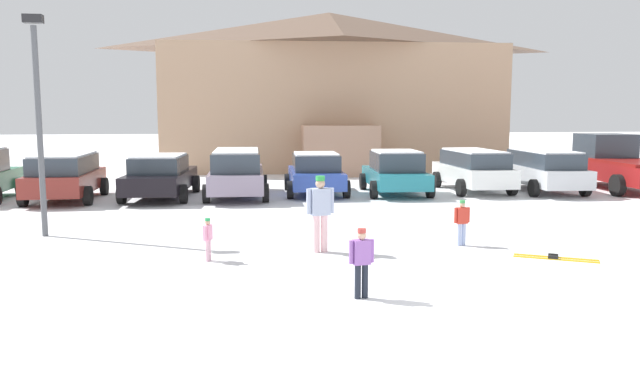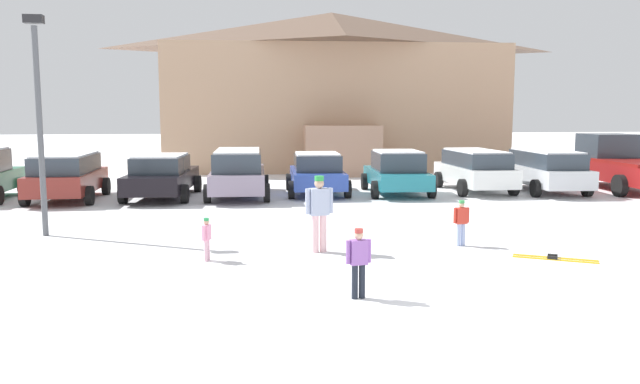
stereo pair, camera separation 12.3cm
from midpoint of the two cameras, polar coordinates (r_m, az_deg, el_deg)
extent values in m
plane|color=white|center=(9.21, 14.80, -12.16)|extent=(160.00, 160.00, 0.00)
cube|color=tan|center=(35.12, 1.15, 7.61)|extent=(17.72, 9.92, 6.40)
pyramid|color=brown|center=(35.39, 1.16, 14.46)|extent=(18.35, 10.55, 2.04)
cube|color=tan|center=(29.76, 2.18, 3.80)|extent=(3.68, 1.97, 2.40)
cylinder|color=black|center=(25.32, -25.41, 0.48)|extent=(0.23, 0.64, 0.64)
cube|color=maroon|center=(23.16, -21.94, 0.90)|extent=(1.89, 4.22, 0.66)
cube|color=#2D3842|center=(23.03, -22.07, 2.41)|extent=(1.66, 3.21, 0.58)
cube|color=white|center=(23.00, -22.11, 3.20)|extent=(1.55, 3.05, 0.06)
cylinder|color=black|center=(24.72, -23.42, 0.43)|extent=(0.22, 0.64, 0.64)
cylinder|color=black|center=(24.24, -18.83, 0.52)|extent=(0.22, 0.64, 0.64)
cylinder|color=black|center=(22.24, -25.25, -0.38)|extent=(0.22, 0.64, 0.64)
cylinder|color=black|center=(21.70, -20.18, -0.30)|extent=(0.22, 0.64, 0.64)
cube|color=black|center=(22.84, -14.05, 1.07)|extent=(2.27, 4.89, 0.61)
cube|color=#2D3842|center=(22.55, -14.22, 2.47)|extent=(1.86, 2.60, 0.55)
cube|color=white|center=(22.53, -14.24, 3.25)|extent=(1.74, 2.47, 0.06)
cylinder|color=black|center=(24.52, -15.69, 0.71)|extent=(0.27, 0.66, 0.64)
cylinder|color=black|center=(24.14, -10.98, 0.75)|extent=(0.27, 0.66, 0.64)
cylinder|color=black|center=(21.68, -17.43, -0.19)|extent=(0.27, 0.66, 0.64)
cylinder|color=black|center=(21.25, -12.11, -0.16)|extent=(0.27, 0.66, 0.64)
cube|color=gray|center=(22.53, -7.33, 1.22)|extent=(1.98, 4.85, 0.67)
cube|color=#2D3842|center=(22.38, -7.36, 2.87)|extent=(1.73, 3.69, 0.65)
cube|color=white|center=(22.35, -7.38, 3.77)|extent=(1.61, 3.51, 0.06)
cylinder|color=black|center=(24.10, -9.57, 0.77)|extent=(0.24, 0.65, 0.64)
cylinder|color=black|center=(24.04, -4.85, 0.83)|extent=(0.24, 0.65, 0.64)
cylinder|color=black|center=(21.15, -10.11, -0.15)|extent=(0.24, 0.65, 0.64)
cylinder|color=black|center=(21.09, -4.73, -0.08)|extent=(0.24, 0.65, 0.64)
cube|color=#27429C|center=(23.14, -0.14, 1.33)|extent=(2.02, 4.09, 0.58)
cube|color=#2D3842|center=(22.89, -0.10, 2.72)|extent=(1.72, 2.16, 0.59)
cube|color=white|center=(22.86, -0.10, 3.53)|extent=(1.60, 2.05, 0.06)
cylinder|color=black|center=(24.35, -2.72, 0.93)|extent=(0.25, 0.65, 0.64)
cylinder|color=black|center=(24.50, 1.95, 0.98)|extent=(0.25, 0.65, 0.64)
cylinder|color=black|center=(21.88, -2.47, 0.21)|extent=(0.25, 0.65, 0.64)
cylinder|color=black|center=(22.05, 2.71, 0.26)|extent=(0.25, 0.65, 0.64)
cube|color=teal|center=(23.42, 7.15, 1.32)|extent=(2.11, 4.36, 0.56)
cube|color=#2D3842|center=(23.16, 7.27, 2.79)|extent=(1.77, 2.30, 0.68)
cube|color=white|center=(23.13, 7.29, 3.71)|extent=(1.66, 2.19, 0.06)
cylinder|color=black|center=(24.58, 4.23, 0.98)|extent=(0.26, 0.65, 0.64)
cylinder|color=black|center=(24.95, 8.83, 1.01)|extent=(0.26, 0.65, 0.64)
cylinder|color=black|center=(21.99, 5.22, 0.22)|extent=(0.26, 0.65, 0.64)
cylinder|color=black|center=(22.40, 10.32, 0.26)|extent=(0.26, 0.65, 0.64)
cube|color=white|center=(24.62, 14.07, 1.57)|extent=(1.79, 4.46, 0.66)
cube|color=#2D3842|center=(24.49, 14.19, 2.96)|extent=(1.58, 3.39, 0.56)
cube|color=white|center=(24.47, 14.22, 3.68)|extent=(1.47, 3.22, 0.06)
cylinder|color=black|center=(25.62, 10.92, 1.13)|extent=(0.22, 0.64, 0.64)
cylinder|color=black|center=(26.29, 14.92, 1.17)|extent=(0.22, 0.64, 0.64)
cylinder|color=black|center=(23.03, 13.05, 0.38)|extent=(0.22, 0.64, 0.64)
cylinder|color=black|center=(23.77, 17.43, 0.45)|extent=(0.22, 0.64, 0.64)
cube|color=silver|center=(25.30, 19.97, 1.49)|extent=(2.04, 4.83, 0.66)
cube|color=#2D3842|center=(25.17, 20.12, 2.85)|extent=(1.76, 3.69, 0.56)
cube|color=white|center=(25.15, 20.15, 3.56)|extent=(1.65, 3.50, 0.06)
cylinder|color=black|center=(26.32, 16.75, 1.11)|extent=(0.26, 0.65, 0.64)
cylinder|color=black|center=(27.06, 20.54, 1.12)|extent=(0.26, 0.65, 0.64)
cylinder|color=black|center=(23.62, 19.26, 0.33)|extent=(0.26, 0.65, 0.64)
cylinder|color=black|center=(24.43, 23.38, 0.36)|extent=(0.26, 0.65, 0.64)
cube|color=maroon|center=(26.95, 26.03, 1.73)|extent=(2.34, 6.05, 0.70)
cube|color=#2D3842|center=(27.92, 24.93, 3.77)|extent=(1.93, 2.01, 1.05)
cube|color=maroon|center=(26.02, 27.21, 2.40)|extent=(2.17, 3.38, 0.12)
cylinder|color=black|center=(28.04, 22.28, 1.40)|extent=(0.31, 0.81, 0.80)
cylinder|color=black|center=(29.05, 26.11, 1.39)|extent=(0.31, 0.81, 0.80)
cylinder|color=black|center=(24.91, 25.85, 0.53)|extent=(0.31, 0.81, 0.80)
cylinder|color=beige|center=(13.59, 0.55, -3.79)|extent=(0.15, 0.15, 0.82)
cylinder|color=beige|center=(13.54, -0.18, -3.84)|extent=(0.15, 0.15, 0.82)
cube|color=#A7B4D2|center=(13.45, 0.19, -0.89)|extent=(0.43, 0.30, 0.58)
cylinder|color=#A7B4D2|center=(13.52, 1.22, -0.78)|extent=(0.11, 0.11, 0.55)
cylinder|color=#A7B4D2|center=(13.38, -0.86, -0.87)|extent=(0.11, 0.11, 0.55)
sphere|color=tan|center=(13.40, 0.19, 0.78)|extent=(0.21, 0.21, 0.21)
cylinder|color=green|center=(13.39, 0.19, 1.26)|extent=(0.20, 0.20, 0.10)
cylinder|color=#99ABD5|center=(14.56, 12.79, -3.84)|extent=(0.09, 0.09, 0.51)
cylinder|color=#99ABD5|center=(14.62, 13.18, -3.81)|extent=(0.09, 0.09, 0.51)
cube|color=red|center=(14.51, 13.04, -2.12)|extent=(0.27, 0.19, 0.36)
cylinder|color=red|center=(14.44, 12.48, -2.12)|extent=(0.07, 0.07, 0.35)
cylinder|color=red|center=(14.59, 13.59, -2.05)|extent=(0.07, 0.07, 0.35)
sphere|color=tan|center=(14.48, 13.07, -1.15)|extent=(0.13, 0.13, 0.13)
cylinder|color=green|center=(14.47, 13.08, -0.87)|extent=(0.13, 0.13, 0.06)
cylinder|color=#E5ADC0|center=(13.06, -9.95, -5.23)|extent=(0.08, 0.08, 0.44)
cylinder|color=#E5ADC0|center=(12.97, -10.10, -5.31)|extent=(0.08, 0.08, 0.44)
cube|color=pink|center=(12.94, -10.06, -3.65)|extent=(0.19, 0.24, 0.31)
cylinder|color=pink|center=(13.06, -9.86, -3.51)|extent=(0.06, 0.06, 0.29)
cylinder|color=pink|center=(12.81, -10.28, -3.73)|extent=(0.06, 0.06, 0.29)
sphere|color=tan|center=(12.90, -10.08, -2.73)|extent=(0.11, 0.11, 0.11)
cylinder|color=green|center=(12.89, -10.09, -2.47)|extent=(0.11, 0.11, 0.05)
cylinder|color=#1C212D|center=(10.28, 3.54, -8.18)|extent=(0.10, 0.10, 0.57)
cylinder|color=#1C212D|center=(10.33, 4.20, -8.12)|extent=(0.10, 0.10, 0.57)
cube|color=#8B57AA|center=(10.18, 3.90, -5.50)|extent=(0.30, 0.21, 0.40)
cylinder|color=#8B57AA|center=(10.12, 2.95, -5.52)|extent=(0.08, 0.08, 0.38)
cylinder|color=#8B57AA|center=(10.25, 4.83, -5.38)|extent=(0.08, 0.08, 0.38)
sphere|color=tan|center=(10.13, 3.91, -3.98)|extent=(0.15, 0.15, 0.15)
cylinder|color=#AF3B36|center=(10.11, 3.92, -3.55)|extent=(0.14, 0.14, 0.07)
cube|color=gold|center=(14.01, 20.93, -5.63)|extent=(1.52, 0.88, 0.02)
cube|color=black|center=(14.00, 20.73, -5.46)|extent=(0.21, 0.17, 0.06)
cube|color=gold|center=(13.81, 20.92, -5.81)|extent=(1.52, 0.88, 0.02)
cube|color=black|center=(13.80, 20.72, -5.63)|extent=(0.21, 0.17, 0.06)
cylinder|color=#515459|center=(16.56, -24.03, 4.96)|extent=(0.14, 0.14, 5.06)
cube|color=#232326|center=(16.69, -24.52, 14.19)|extent=(0.44, 0.24, 0.20)
camera|label=1|loc=(0.06, -89.79, 0.03)|focal=35.00mm
camera|label=2|loc=(0.06, 90.21, -0.03)|focal=35.00mm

